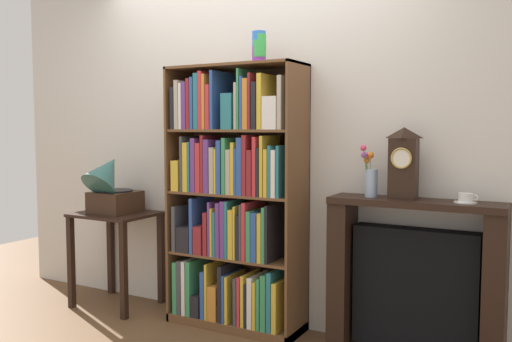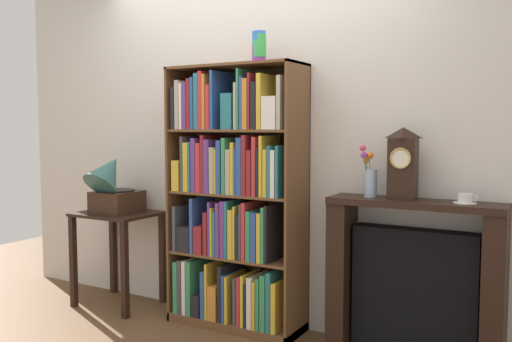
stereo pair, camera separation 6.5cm
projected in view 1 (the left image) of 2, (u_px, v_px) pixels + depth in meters
The scene contains 10 objects.
ground_plane at pixel (229, 331), 3.76m from camera, with size 7.64×6.40×0.02m, color brown.
wall_back at pixel (261, 139), 3.89m from camera, with size 4.64×0.08×2.61m, color silver.
bookshelf at pixel (233, 204), 3.77m from camera, with size 0.96×0.35×1.81m.
cup_stack at pixel (259, 47), 3.59m from camera, with size 0.09×0.09×0.21m.
side_table_left at pixel (116, 235), 4.24m from camera, with size 0.60×0.49×0.73m.
gramophone at pixel (111, 186), 4.17m from camera, with size 0.31×0.44×0.51m.
fireplace_mantel at pixel (414, 280), 3.28m from camera, with size 1.02×0.27×0.96m.
mantel_clock at pixel (403, 163), 3.24m from camera, with size 0.16×0.12×0.43m.
flower_vase at pixel (370, 177), 3.34m from camera, with size 0.11×0.13×0.32m.
teacup_with_saucer at pixel (466, 199), 3.08m from camera, with size 0.13×0.13×0.06m.
Camera 1 is at (1.93, -3.11, 1.39)m, focal length 38.39 mm.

